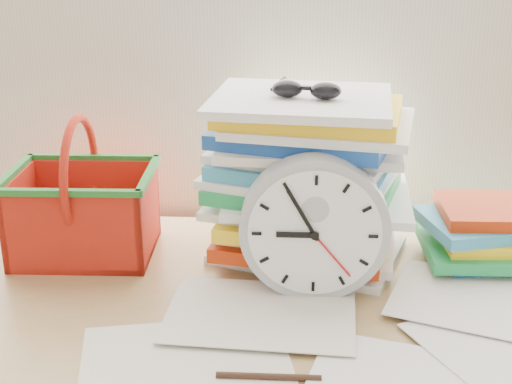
# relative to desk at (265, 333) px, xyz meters

# --- Properties ---
(desk) EXTENTS (1.40, 0.70, 0.75)m
(desk) POSITION_rel_desk_xyz_m (0.00, 0.00, 0.00)
(desk) COLOR #A4824D
(desk) RESTS_ON ground
(paper_stack) EXTENTS (0.42, 0.36, 0.32)m
(paper_stack) POSITION_rel_desk_xyz_m (0.08, 0.17, 0.24)
(paper_stack) COLOR white
(paper_stack) RESTS_ON desk
(clock) EXTENTS (0.26, 0.05, 0.26)m
(clock) POSITION_rel_desk_xyz_m (0.08, 0.01, 0.20)
(clock) COLOR #A4A9AD
(clock) RESTS_ON desk
(sunglasses) EXTENTS (0.16, 0.14, 0.03)m
(sunglasses) POSITION_rel_desk_xyz_m (0.07, 0.14, 0.42)
(sunglasses) COLOR black
(sunglasses) RESTS_ON paper_stack
(book_stack) EXTENTS (0.30, 0.25, 0.12)m
(book_stack) POSITION_rel_desk_xyz_m (0.44, 0.16, 0.13)
(book_stack) COLOR white
(book_stack) RESTS_ON desk
(basket) EXTENTS (0.28, 0.22, 0.27)m
(basket) POSITION_rel_desk_xyz_m (-0.36, 0.16, 0.21)
(basket) COLOR red
(basket) RESTS_ON desk
(pen) EXTENTS (0.15, 0.01, 0.01)m
(pen) POSITION_rel_desk_xyz_m (0.02, -0.24, 0.08)
(pen) COLOR black
(pen) RESTS_ON desk
(scattered_papers) EXTENTS (1.26, 0.42, 0.02)m
(scattered_papers) POSITION_rel_desk_xyz_m (0.00, 0.00, 0.08)
(scattered_papers) COLOR white
(scattered_papers) RESTS_ON desk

